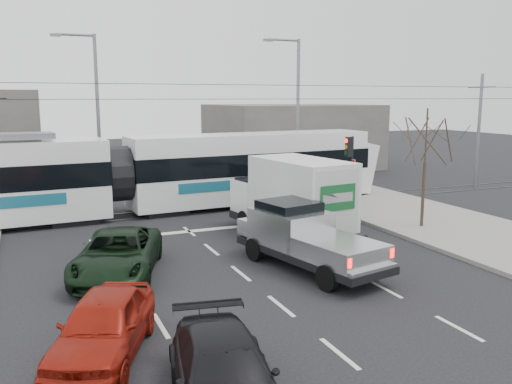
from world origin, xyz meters
name	(u,v)px	position (x,y,z in m)	size (l,w,h in m)	color
ground	(288,267)	(0.00, 0.00, 0.00)	(120.00, 120.00, 0.00)	black
sidewalk_right	(492,238)	(9.00, 0.00, 0.07)	(6.00, 60.00, 0.15)	gray
rails	(200,210)	(0.00, 10.00, 0.01)	(60.00, 1.60, 0.03)	#33302D
building_right	(290,136)	(12.00, 24.00, 2.50)	(12.00, 10.00, 5.00)	slate
bare_tree	(426,141)	(7.60, 2.50, 3.79)	(2.40, 2.40, 5.00)	#47382B
traffic_signal	(350,157)	(6.47, 6.50, 2.74)	(0.44, 0.44, 3.60)	black
street_lamp_near	(295,105)	(7.31, 14.00, 5.11)	(2.38, 0.25, 9.00)	slate
street_lamp_far	(94,106)	(-4.19, 16.00, 5.11)	(2.38, 0.25, 9.00)	slate
catenary	(198,133)	(0.00, 10.00, 3.88)	(60.00, 0.20, 7.00)	black
tram	(116,176)	(-4.00, 10.13, 1.97)	(27.26, 4.48, 5.54)	white
silver_pickup	(303,236)	(0.48, -0.11, 1.05)	(3.17, 6.10, 2.11)	black
box_truck	(293,199)	(1.84, 3.34, 1.60)	(3.09, 6.72, 3.24)	black
navy_pickup	(312,204)	(3.61, 5.02, 0.96)	(3.09, 4.90, 1.94)	black
green_car	(118,254)	(-5.36, 1.31, 0.71)	(2.35, 5.09, 1.41)	black
red_car	(104,326)	(-6.49, -4.08, 0.70)	(1.66, 4.13, 1.41)	maroon
dark_car	(225,377)	(-4.76, -7.06, 0.65)	(1.81, 4.45, 1.29)	black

